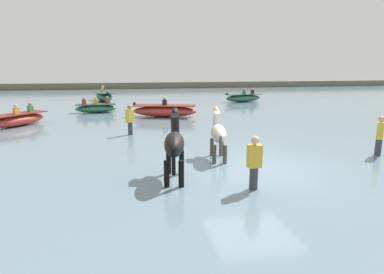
{
  "coord_description": "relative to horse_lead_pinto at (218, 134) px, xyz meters",
  "views": [
    {
      "loc": [
        -3.64,
        -8.65,
        3.19
      ],
      "look_at": [
        -1.38,
        2.17,
        0.84
      ],
      "focal_mm": 30.88,
      "sensor_mm": 36.0,
      "label": 1
    }
  ],
  "objects": [
    {
      "name": "boat_far_inshore",
      "position": [
        -8.03,
        7.78,
        -0.48
      ],
      "size": [
        2.69,
        3.07,
        1.08
      ],
      "color": "#BC382D",
      "rests_on": "water_surface"
    },
    {
      "name": "ground_plane",
      "position": [
        0.77,
        -1.08,
        -1.13
      ],
      "size": [
        120.0,
        120.0,
        0.0
      ],
      "primitive_type": "plane",
      "color": "gray"
    },
    {
      "name": "person_spectator_far",
      "position": [
        -2.61,
        4.41,
        -0.26
      ],
      "size": [
        0.37,
        0.36,
        1.63
      ],
      "color": "#383842",
      "rests_on": "ground"
    },
    {
      "name": "boat_distant_west",
      "position": [
        -4.58,
        12.05,
        -0.5
      ],
      "size": [
        2.56,
        0.99,
        1.02
      ],
      "color": "#337556",
      "rests_on": "water_surface"
    },
    {
      "name": "boat_near_port",
      "position": [
        6.99,
        16.46,
        -0.46
      ],
      "size": [
        3.35,
        1.63,
        1.11
      ],
      "color": "#337556",
      "rests_on": "water_surface"
    },
    {
      "name": "horse_trailing_black",
      "position": [
        -1.64,
        -1.63,
        0.11
      ],
      "size": [
        0.76,
        1.93,
        2.09
      ],
      "color": "black",
      "rests_on": "ground"
    },
    {
      "name": "horse_lead_pinto",
      "position": [
        0.0,
        0.0,
        0.0
      ],
      "size": [
        0.7,
        1.76,
        1.91
      ],
      "color": "beige",
      "rests_on": "ground"
    },
    {
      "name": "boat_near_starboard",
      "position": [
        -4.45,
        19.75,
        -0.4
      ],
      "size": [
        2.07,
        4.31,
        1.24
      ],
      "color": "#337556",
      "rests_on": "water_surface"
    },
    {
      "name": "person_onlooker_right",
      "position": [
        0.08,
        -2.74,
        -0.26
      ],
      "size": [
        0.32,
        0.2,
        1.63
      ],
      "color": "#383842",
      "rests_on": "ground"
    },
    {
      "name": "water_surface",
      "position": [
        0.77,
        8.92,
        -0.96
      ],
      "size": [
        90.0,
        90.0,
        0.34
      ],
      "primitive_type": "cube",
      "color": "slate",
      "rests_on": "ground"
    },
    {
      "name": "person_onlooker_left",
      "position": [
        5.29,
        -0.66,
        -0.26
      ],
      "size": [
        0.36,
        0.37,
        1.63
      ],
      "color": "#383842",
      "rests_on": "ground"
    },
    {
      "name": "boat_distant_east",
      "position": [
        -0.52,
        9.33,
        -0.44
      ],
      "size": [
        3.9,
        2.17,
        1.16
      ],
      "color": "#BC382D",
      "rests_on": "water_surface"
    },
    {
      "name": "far_shoreline",
      "position": [
        0.77,
        36.24,
        -0.55
      ],
      "size": [
        80.0,
        2.4,
        1.16
      ],
      "primitive_type": "cube",
      "color": "#605B4C",
      "rests_on": "ground"
    }
  ]
}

